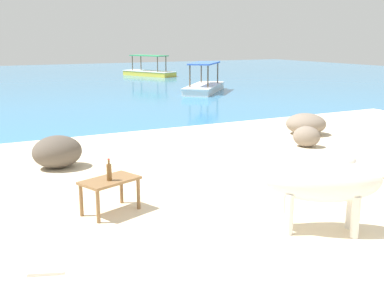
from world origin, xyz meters
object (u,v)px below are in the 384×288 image
Objects in this scene: boat_yellow at (149,72)px; cow at (327,180)px; low_bench_table at (110,185)px; bottle at (109,172)px; boat_white at (204,86)px.

cow is at bearing 138.38° from boat_yellow.
boat_yellow is at bearing 45.71° from low_bench_table.
low_bench_table is 2.93× the size of bottle.
bottle reaches higher than low_bench_table.
boat_yellow is (9.69, 22.09, -0.34)m from bottle.
boat_yellow is at bearing 66.33° from bottle.
low_bench_table is 24.06m from boat_yellow.
bottle is (-2.11, 1.76, -0.06)m from cow.
boat_white is at bearing 147.89° from boat_yellow.
boat_white is (6.20, 14.18, -0.40)m from cow.
cow is 1.89× the size of low_bench_table.
bottle is 0.08× the size of boat_white.
boat_white reaches higher than bottle.
cow is 0.47× the size of boat_white.
boat_yellow reaches higher than low_bench_table.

